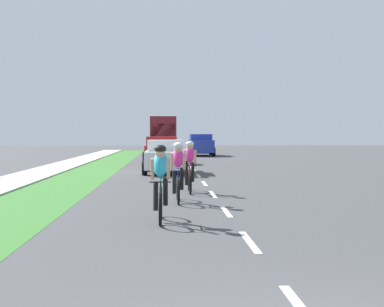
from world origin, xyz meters
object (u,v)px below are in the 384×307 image
(bus_maroon, at_px, (164,132))
(cyclist_lead, at_px, (160,182))
(cyclist_distant, at_px, (190,166))
(suv_blue, at_px, (201,144))
(pickup_red, at_px, (162,150))
(sedan_white, at_px, (165,156))
(cyclist_trailing, at_px, (178,172))

(bus_maroon, bearing_deg, cyclist_lead, -89.79)
(cyclist_distant, bearing_deg, suv_blue, 85.62)
(cyclist_lead, bearing_deg, bus_maroon, 90.21)
(cyclist_lead, xyz_separation_m, bus_maroon, (-0.17, 45.54, 1.17))
(cyclist_lead, relative_size, pickup_red, 0.34)
(cyclist_distant, height_order, pickup_red, pickup_red)
(cyclist_lead, bearing_deg, sedan_white, 89.75)
(cyclist_trailing, xyz_separation_m, cyclist_distant, (0.40, 2.34, 0.00))
(cyclist_trailing, xyz_separation_m, suv_blue, (2.54, 30.25, 0.14))
(cyclist_lead, distance_m, suv_blue, 33.47)
(pickup_red, height_order, bus_maroon, bus_maroon)
(cyclist_trailing, height_order, sedan_white, cyclist_trailing)
(suv_blue, height_order, bus_maroon, bus_maroon)
(pickup_red, relative_size, suv_blue, 1.09)
(cyclist_lead, distance_m, bus_maroon, 45.55)
(suv_blue, bearing_deg, cyclist_distant, -94.38)
(sedan_white, relative_size, pickup_red, 0.84)
(sedan_white, bearing_deg, bus_maroon, 90.41)
(cyclist_distant, distance_m, pickup_red, 16.78)
(cyclist_trailing, relative_size, suv_blue, 0.37)
(cyclist_trailing, bearing_deg, bus_maroon, 90.80)
(pickup_red, bearing_deg, bus_maroon, 90.02)
(cyclist_lead, height_order, cyclist_trailing, same)
(pickup_red, bearing_deg, cyclist_distant, -86.63)
(cyclist_lead, relative_size, bus_maroon, 0.15)
(cyclist_trailing, relative_size, bus_maroon, 0.15)
(sedan_white, distance_m, bus_maroon, 31.76)
(cyclist_distant, relative_size, pickup_red, 0.34)
(sedan_white, relative_size, suv_blue, 0.91)
(cyclist_trailing, relative_size, cyclist_distant, 1.00)
(cyclist_distant, relative_size, sedan_white, 0.40)
(pickup_red, distance_m, suv_blue, 11.59)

